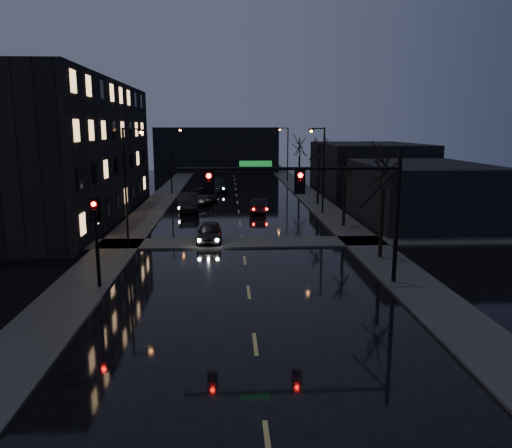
{
  "coord_description": "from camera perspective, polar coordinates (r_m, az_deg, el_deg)",
  "views": [
    {
      "loc": [
        -0.94,
        -15.5,
        8.0
      ],
      "look_at": [
        0.43,
        9.18,
        3.2
      ],
      "focal_mm": 35.0,
      "sensor_mm": 36.0,
      "label": 1
    }
  ],
  "objects": [
    {
      "name": "commercial_right_far",
      "position": [
        66.17,
        12.65,
        6.39
      ],
      "size": [
        12.0,
        18.0,
        6.0
      ],
      "primitive_type": "cube",
      "color": "black",
      "rests_on": "ground"
    },
    {
      "name": "apartment_block",
      "position": [
        48.13,
        -22.24,
        7.8
      ],
      "size": [
        12.0,
        30.0,
        12.0
      ],
      "primitive_type": "cube",
      "color": "black",
      "rests_on": "ground"
    },
    {
      "name": "lead_car",
      "position": [
        47.46,
        0.31,
        2.11
      ],
      "size": [
        1.94,
        4.27,
        1.36
      ],
      "primitive_type": "imported",
      "rotation": [
        0.0,
        0.0,
        3.02
      ],
      "color": "black",
      "rests_on": "ground"
    },
    {
      "name": "oncoming_car_d",
      "position": [
        63.26,
        -4.3,
        4.37
      ],
      "size": [
        2.4,
        5.27,
        1.49
      ],
      "primitive_type": "imported",
      "rotation": [
        0.0,
        0.0,
        0.06
      ],
      "color": "black",
      "rests_on": "ground"
    },
    {
      "name": "oncoming_car_b",
      "position": [
        48.77,
        -7.8,
        2.46
      ],
      "size": [
        2.5,
        5.39,
        1.71
      ],
      "primitive_type": "imported",
      "rotation": [
        0.0,
        0.0,
        0.14
      ],
      "color": "black",
      "rests_on": "ground"
    },
    {
      "name": "oncoming_car_c",
      "position": [
        53.74,
        -6.14,
        3.23
      ],
      "size": [
        3.16,
        5.99,
        1.61
      ],
      "primitive_type": "imported",
      "rotation": [
        0.0,
        0.0,
        -0.09
      ],
      "color": "black",
      "rests_on": "ground"
    },
    {
      "name": "signal_pole_left",
      "position": [
        25.84,
        -17.82,
        -0.67
      ],
      "size": [
        0.35,
        0.41,
        4.53
      ],
      "color": "black",
      "rests_on": "ground"
    },
    {
      "name": "sidewalk_cross",
      "position": [
        34.92,
        -1.55,
        -2.15
      ],
      "size": [
        40.0,
        3.0,
        0.12
      ],
      "primitive_type": "cube",
      "color": "#2D2D2B",
      "rests_on": "ground"
    },
    {
      "name": "far_block",
      "position": [
        93.61,
        -4.47,
        8.51
      ],
      "size": [
        22.0,
        10.0,
        8.0
      ],
      "primitive_type": "cube",
      "color": "black",
      "rests_on": "ground"
    },
    {
      "name": "streetlight_l_near",
      "position": [
        34.3,
        -14.38,
        5.25
      ],
      "size": [
        1.53,
        0.28,
        8.0
      ],
      "color": "black",
      "rests_on": "ground"
    },
    {
      "name": "signal_mast",
      "position": [
        25.15,
        7.84,
        3.74
      ],
      "size": [
        11.11,
        0.41,
        7.0
      ],
      "color": "black",
      "rests_on": "ground"
    },
    {
      "name": "commercial_right_near",
      "position": [
        44.97,
        18.33,
        3.41
      ],
      "size": [
        10.0,
        14.0,
        5.0
      ],
      "primitive_type": "cube",
      "color": "black",
      "rests_on": "ground"
    },
    {
      "name": "ground",
      "position": [
        17.46,
        0.27,
        -16.27
      ],
      "size": [
        160.0,
        160.0,
        0.0
      ],
      "primitive_type": "plane",
      "color": "black",
      "rests_on": "ground"
    },
    {
      "name": "sidewalk_right",
      "position": [
        51.98,
        7.34,
        2.11
      ],
      "size": [
        3.0,
        140.0,
        0.12
      ],
      "primitive_type": "cube",
      "color": "#2D2D2B",
      "rests_on": "ground"
    },
    {
      "name": "streetlight_r_far",
      "position": [
        74.06,
        3.48,
        8.47
      ],
      "size": [
        1.53,
        0.28,
        8.0
      ],
      "color": "black",
      "rests_on": "ground"
    },
    {
      "name": "tree_mid_b",
      "position": [
        52.36,
        7.21,
        9.38
      ],
      "size": [
        3.74,
        3.74,
        8.59
      ],
      "color": "black",
      "rests_on": "ground"
    },
    {
      "name": "sidewalk_left",
      "position": [
        51.67,
        -11.55,
        1.93
      ],
      "size": [
        3.0,
        140.0,
        0.12
      ],
      "primitive_type": "cube",
      "color": "#2D2D2B",
      "rests_on": "ground"
    },
    {
      "name": "streetlight_l_far",
      "position": [
        60.95,
        -9.51,
        7.81
      ],
      "size": [
        1.53,
        0.28,
        8.0
      ],
      "color": "black",
      "rests_on": "ground"
    },
    {
      "name": "oncoming_car_a",
      "position": [
        35.33,
        -5.36,
        -0.94
      ],
      "size": [
        1.73,
        4.27,
        1.45
      ],
      "primitive_type": "imported",
      "rotation": [
        0.0,
        0.0,
        0.0
      ],
      "color": "black",
      "rests_on": "ground"
    },
    {
      "name": "tree_near",
      "position": [
        30.99,
        14.5,
        7.35
      ],
      "size": [
        3.52,
        3.52,
        8.08
      ],
      "color": "black",
      "rests_on": "ground"
    },
    {
      "name": "tree_mid_a",
      "position": [
        40.64,
        10.22,
        7.75
      ],
      "size": [
        3.3,
        3.3,
        7.58
      ],
      "color": "black",
      "rests_on": "ground"
    },
    {
      "name": "streetlight_r_mid",
      "position": [
        46.4,
        7.48,
        6.91
      ],
      "size": [
        1.53,
        0.28,
        8.0
      ],
      "color": "black",
      "rests_on": "ground"
    },
    {
      "name": "tree_far",
      "position": [
        66.19,
        5.01,
        9.27
      ],
      "size": [
        3.43,
        3.43,
        7.88
      ],
      "color": "black",
      "rests_on": "ground"
    }
  ]
}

